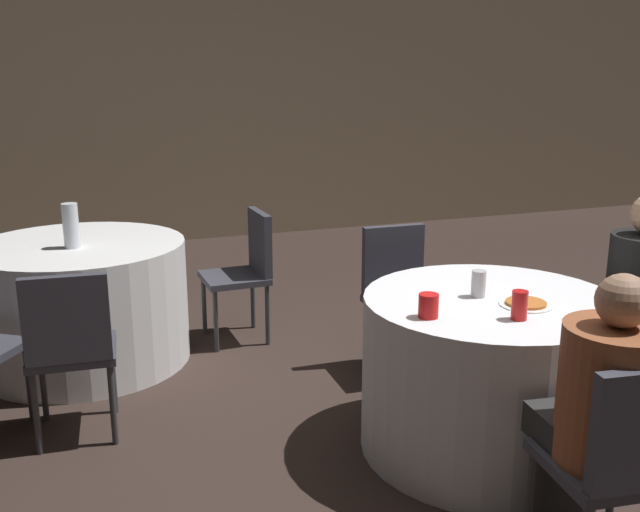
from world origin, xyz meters
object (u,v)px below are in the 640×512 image
Objects in this scene: table_near at (488,374)px; chair_near_south at (624,454)px; chair_far_south at (70,340)px; person_floral_shirt at (598,418)px; table_far at (82,303)px; person_black_shirt at (632,306)px; chair_near_north at (399,285)px; bottle_far at (71,226)px; soda_can_red at (519,305)px; soda_can_silver at (479,284)px; chair_far_east at (247,263)px; pizza_plate_near at (526,304)px.

chair_near_south reaches higher than table_near.
person_floral_shirt is at bearing -37.77° from chair_far_south.
table_far is 1.08× the size of person_black_shirt.
chair_near_north is 3.28× the size of bottle_far.
person_floral_shirt is (-0.13, -1.82, 0.05)m from chair_near_north.
soda_can_red and soda_can_silver have the same top height.
table_near is 1.95m from chair_far_south.
person_black_shirt is 9.52× the size of soda_can_silver.
table_near is at bearing 90.00° from person_black_shirt.
chair_near_north is at bearing -139.09° from chair_far_east.
person_floral_shirt is 4.82× the size of pizza_plate_near.
soda_can_red is at bearing -91.76° from soda_can_silver.
bottle_far is (-1.70, 1.61, 0.07)m from soda_can_silver.
chair_near_north is 1.82m from person_floral_shirt.
person_floral_shirt reaches higher than chair_near_north.
soda_can_red is at bearing 107.15° from person_black_shirt.
table_near is 0.41m from pizza_plate_near.
chair_near_south is at bearing -94.33° from soda_can_silver.
table_far is at bearing 133.59° from pizza_plate_near.
chair_far_east is at bearing 111.74° from pizza_plate_near.
person_black_shirt is 0.79m from pizza_plate_near.
soda_can_silver is (0.06, 0.87, 0.23)m from person_floral_shirt.
chair_far_east is 0.77× the size of person_floral_shirt.
pizza_plate_near is (0.19, 0.69, 0.18)m from person_floral_shirt.
chair_near_north is 1.85m from chair_far_south.
chair_near_north reaches higher than table_far.
chair_far_east is at bearing 109.92° from person_floral_shirt.
chair_far_east is (1.04, 0.02, 0.15)m from table_far.
chair_near_north is 0.73× the size of person_black_shirt.
bottle_far reaches higher than chair_near_south.
table_near is 1.36× the size of chair_far_south.
table_near is 1.00× the size of person_black_shirt.
chair_near_south is 1.98m from chair_near_north.
pizza_plate_near is at bearing 83.70° from chair_near_south.
table_far is at bearing 129.29° from soda_can_red.
chair_near_south is at bearing -90.00° from person_floral_shirt.
bottle_far is at bearing 135.63° from pizza_plate_near.
chair_near_north is 1.16m from pizza_plate_near.
bottle_far is (-1.06, -0.13, 0.35)m from chair_far_east.
chair_near_south is 2.82m from chair_far_east.
bottle_far is at bearing 129.07° from chair_near_south.
chair_near_south is at bearing -58.32° from bottle_far.
chair_near_south is at bearing 134.51° from person_black_shirt.
person_floral_shirt reaches higher than table_near.
bottle_far reaches higher than table_far.
soda_can_red is at bearing 87.66° from chair_near_north.
table_near and table_far have the same top height.
bottle_far is (-1.75, 1.65, 0.50)m from table_near.
chair_far_south is at bearing -93.38° from bottle_far.
soda_can_silver is at bearing -45.62° from table_far.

